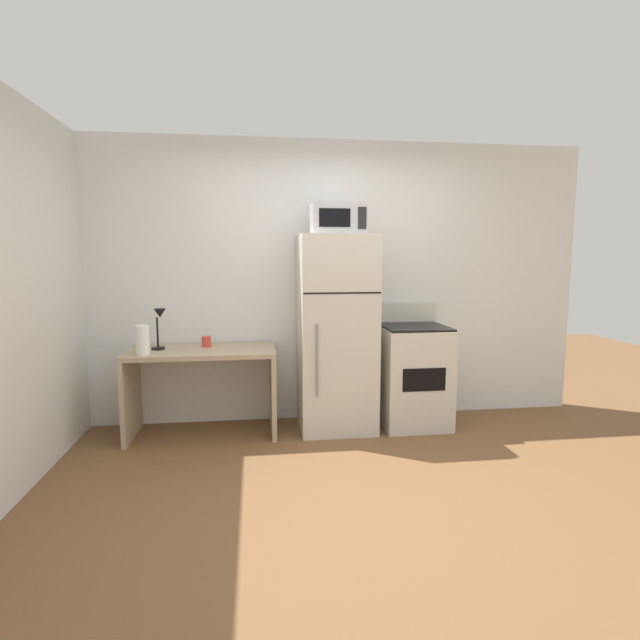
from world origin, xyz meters
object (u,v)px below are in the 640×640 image
desk_lamp (159,322)px  microwave (337,219)px  desk (203,374)px  coffee_mug (206,342)px  refrigerator (336,333)px  oven_range (413,375)px  paper_towel_roll (142,340)px

desk_lamp → microwave: (1.52, -0.05, 0.87)m
desk → microwave: 1.77m
desk → coffee_mug: bearing=74.5°
coffee_mug → refrigerator: (1.14, -0.11, 0.07)m
coffee_mug → refrigerator: size_ratio=0.05×
coffee_mug → microwave: microwave is taller
desk_lamp → microwave: bearing=-1.9°
coffee_mug → microwave: size_ratio=0.21×
coffee_mug → oven_range: (1.85, -0.11, -0.33)m
desk_lamp → refrigerator: bearing=-1.1°
desk → refrigerator: (1.17, 0.00, 0.33)m
refrigerator → microwave: size_ratio=3.76×
paper_towel_roll → refrigerator: (1.62, 0.17, -0.01)m
paper_towel_roll → oven_range: size_ratio=0.22×
desk → coffee_mug: coffee_mug is taller
coffee_mug → paper_towel_roll: size_ratio=0.40×
coffee_mug → microwave: bearing=-6.4°
desk_lamp → oven_range: bearing=-0.8°
coffee_mug → oven_range: size_ratio=0.09×
desk → paper_towel_roll: (-0.45, -0.16, 0.34)m
paper_towel_roll → refrigerator: 1.63m
desk → desk_lamp: (-0.35, 0.03, 0.46)m
desk → paper_towel_roll: bearing=-159.9°
oven_range → desk: bearing=-180.0°
desk → oven_range: oven_range is taller
desk → desk_lamp: desk_lamp is taller
paper_towel_roll → oven_range: 2.37m
coffee_mug → paper_towel_roll: bearing=-150.3°
coffee_mug → refrigerator: bearing=-5.4°
refrigerator → oven_range: refrigerator is taller
desk_lamp → microwave: size_ratio=0.77×
desk → oven_range: bearing=0.0°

